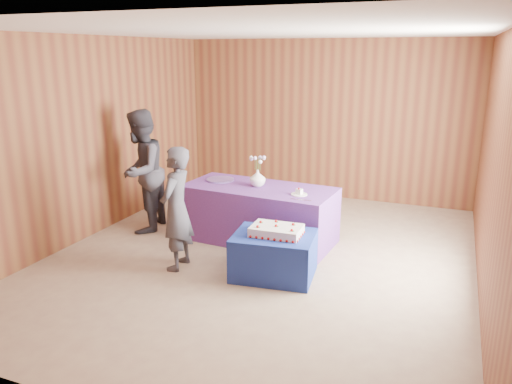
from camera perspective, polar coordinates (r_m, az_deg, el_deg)
The scene contains 13 objects.
ground at distance 6.30m, azimuth 0.61°, elevation -7.45°, with size 6.00×6.00×0.00m, color gray.
room_shell at distance 5.83m, azimuth 0.66°, elevation 9.06°, with size 5.04×6.04×2.72m.
cake_table at distance 5.72m, azimuth 2.06°, elevation -7.24°, with size 0.90×0.70×0.50m, color navy.
serving_table at distance 6.73m, azimuth 0.34°, elevation -2.51°, with size 2.00×0.90×0.75m, color #663289.
sheet_cake at distance 5.61m, azimuth 2.36°, elevation -4.41°, with size 0.60×0.42×0.14m.
vase at distance 6.64m, azimuth 0.18°, elevation 1.61°, with size 0.21×0.21×0.22m, color silver.
flower_spray at distance 6.58m, azimuth 0.18°, elevation 3.80°, with size 0.23×0.23×0.18m.
platter at distance 6.98m, azimuth -4.10°, elevation 1.42°, with size 0.39×0.39×0.02m, color #684B97.
plate at distance 6.28m, azimuth 4.95°, elevation -0.27°, with size 0.21×0.21×0.01m, color silver.
cake_slice at distance 6.27m, azimuth 4.96°, elevation 0.08°, with size 0.09×0.08×0.09m.
knife at distance 6.07m, azimuth 5.17°, elevation -0.89°, with size 0.26×0.02×0.00m, color silver.
guest_left at distance 5.85m, azimuth -9.09°, elevation -1.91°, with size 0.53×0.35×1.46m, color #3D3D48.
guest_right at distance 7.17m, azimuth -12.96°, elevation 2.31°, with size 0.84×0.65×1.73m, color #36343F.
Camera 1 is at (2.09, -5.40, 2.48)m, focal length 35.00 mm.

